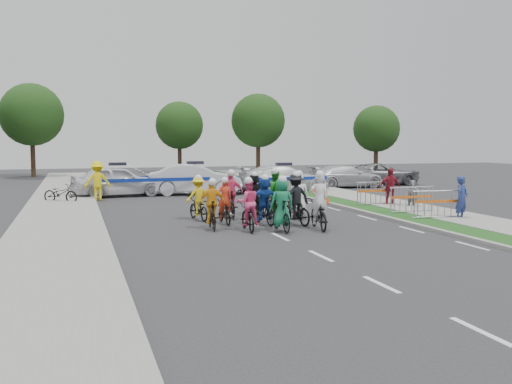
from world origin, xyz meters
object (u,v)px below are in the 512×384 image
object	(u,v)px
rider_4	(295,204)
barrier_0	(438,206)
rider_0	(319,210)
spectator_1	(416,189)
rider_2	(248,211)
rider_8	(274,200)
barrier_1	(412,201)
rider_7	(298,200)
tree_3	(31,115)
parked_bike	(61,193)
rider_11	(254,197)
rider_6	(224,208)
tree_1	(258,121)
civilian_suv	(381,174)
police_car_1	(195,179)
tree_2	(376,129)
tree_4	(179,126)
spectator_0	(462,198)
civilian_sedan	(346,176)
police_car_2	(284,179)
rider_9	(231,199)
spectator_2	(390,187)
police_car_0	(118,181)
rider_3	(212,209)
barrier_2	(376,194)
cone_1	(314,189)
rider_5	(264,203)
rider_10	(198,202)
marshal_hiviz	(97,181)
cone_0	(327,197)
rider_1	(281,210)

from	to	relation	value
rider_4	barrier_0	world-z (taller)	rider_4
rider_0	spectator_1	world-z (taller)	rider_0
rider_2	rider_8	xyz separation A→B (m)	(1.80, 2.53, 0.05)
barrier_0	barrier_1	xyz separation A→B (m)	(0.00, 1.70, 0.00)
rider_7	tree_3	size ratio (longest dim) A/B	0.25
parked_bike	tree_3	xyz separation A→B (m)	(-2.43, 20.19, 4.42)
parked_bike	rider_11	bearing A→B (deg)	-97.79
rider_6	tree_1	xyz separation A→B (m)	(9.93, 26.80, 3.98)
civilian_suv	police_car_1	bearing A→B (deg)	110.56
tree_2	tree_4	size ratio (longest dim) A/B	0.92
spectator_0	spectator_1	distance (m)	3.65
civilian_sedan	tree_1	bearing A→B (deg)	5.63
rider_7	police_car_2	size ratio (longest dim) A/B	0.35
rider_6	police_car_1	bearing A→B (deg)	-95.20
rider_9	spectator_2	bearing A→B (deg)	-163.05
police_car_0	spectator_1	distance (m)	15.03
rider_6	police_car_1	distance (m)	11.00
rider_8	tree_3	world-z (taller)	tree_3
rider_3	civilian_sedan	world-z (taller)	rider_3
police_car_2	spectator_0	size ratio (longest dim) A/B	3.18
rider_11	civilian_sedan	xyz separation A→B (m)	(9.31, 10.55, -0.04)
spectator_1	rider_3	bearing A→B (deg)	179.09
police_car_2	barrier_2	xyz separation A→B (m)	(1.39, -7.85, -0.20)
civilian_sedan	tree_1	world-z (taller)	tree_1
spectator_2	cone_1	distance (m)	5.87
spectator_0	cone_1	world-z (taller)	spectator_0
rider_5	cone_1	distance (m)	10.82
barrier_2	tree_4	world-z (taller)	tree_4
rider_10	police_car_2	distance (m)	11.76
rider_11	spectator_1	world-z (taller)	rider_11
rider_5	tree_2	distance (m)	29.52
police_car_0	marshal_hiviz	size ratio (longest dim) A/B	2.49
cone_0	tree_3	size ratio (longest dim) A/B	0.10
police_car_2	spectator_1	size ratio (longest dim) A/B	3.09
rider_9	civilian_sedan	world-z (taller)	rider_9
marshal_hiviz	cone_0	distance (m)	11.10
rider_7	spectator_0	bearing A→B (deg)	168.17
rider_4	police_car_1	size ratio (longest dim) A/B	0.39
rider_7	rider_10	distance (m)	3.72
police_car_0	parked_bike	distance (m)	3.73
civilian_sedan	rider_1	bearing A→B (deg)	147.92
rider_2	rider_10	bearing A→B (deg)	-65.88
rider_9	police_car_2	distance (m)	10.95
rider_5	rider_9	distance (m)	2.07
rider_0	cone_1	xyz separation A→B (m)	(4.45, 10.60, -0.30)
rider_8	tree_4	bearing A→B (deg)	-88.68
police_car_0	tree_4	world-z (taller)	tree_4
rider_1	barrier_2	distance (m)	8.09
police_car_0	spectator_2	world-z (taller)	spectator_2
rider_0	police_car_2	world-z (taller)	rider_0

